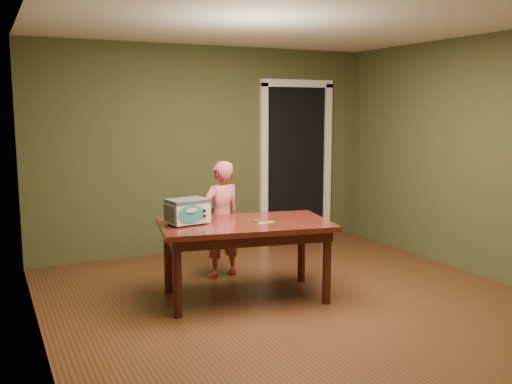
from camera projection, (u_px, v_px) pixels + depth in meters
floor at (305, 308)px, 5.24m from camera, size 5.00×5.00×0.00m
room_shell at (308, 122)px, 4.99m from camera, size 4.52×5.02×2.61m
doorway at (285, 162)px, 8.12m from camera, size 1.10×0.66×2.25m
dining_table at (245, 232)px, 5.44m from camera, size 1.74×1.17×0.75m
toy_oven at (188, 210)px, 5.31m from camera, size 0.42×0.31×0.24m
baking_pan at (259, 221)px, 5.42m from camera, size 0.10×0.10×0.02m
spatula at (266, 223)px, 5.38m from camera, size 0.18×0.06×0.01m
child at (221, 219)px, 6.15m from camera, size 0.51×0.38×1.27m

